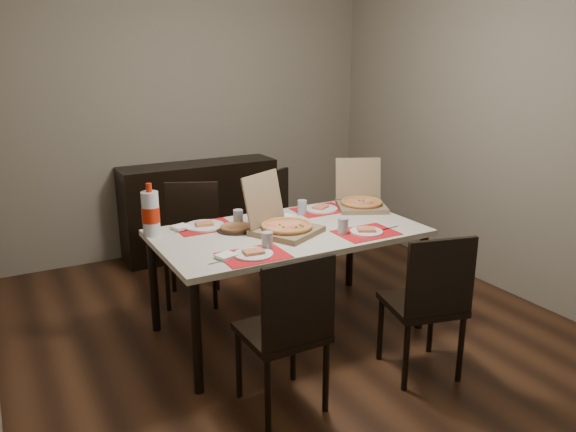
# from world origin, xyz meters

# --- Properties ---
(ground) EXTENTS (3.80, 4.00, 0.02)m
(ground) POSITION_xyz_m (0.00, 0.00, -0.01)
(ground) COLOR #3F2313
(ground) RESTS_ON ground
(room_walls) EXTENTS (3.84, 4.02, 2.62)m
(room_walls) POSITION_xyz_m (0.00, 0.43, 1.73)
(room_walls) COLOR gray
(room_walls) RESTS_ON ground
(sideboard) EXTENTS (1.50, 0.40, 0.90)m
(sideboard) POSITION_xyz_m (0.00, 1.78, 0.45)
(sideboard) COLOR black
(sideboard) RESTS_ON ground
(dining_table) EXTENTS (1.80, 1.00, 0.75)m
(dining_table) POSITION_xyz_m (-0.02, -0.05, 0.68)
(dining_table) COLOR beige
(dining_table) RESTS_ON ground
(chair_near_left) EXTENTS (0.43, 0.43, 0.93)m
(chair_near_left) POSITION_xyz_m (-0.49, -0.89, 0.51)
(chair_near_left) COLOR black
(chair_near_left) RESTS_ON ground
(chair_near_right) EXTENTS (0.51, 0.51, 0.93)m
(chair_near_right) POSITION_xyz_m (0.41, -0.99, 0.51)
(chair_near_right) COLOR black
(chair_near_right) RESTS_ON ground
(chair_far_left) EXTENTS (0.56, 0.56, 0.93)m
(chair_far_left) POSITION_xyz_m (-0.42, 0.81, 0.51)
(chair_far_left) COLOR black
(chair_far_left) RESTS_ON ground
(chair_far_right) EXTENTS (0.56, 0.56, 0.93)m
(chair_far_right) POSITION_xyz_m (0.45, 0.89, 0.51)
(chair_far_right) COLOR black
(chair_far_right) RESTS_ON ground
(setting_near_left) EXTENTS (0.49, 0.30, 0.11)m
(setting_near_left) POSITION_xyz_m (-0.43, -0.37, 0.77)
(setting_near_left) COLOR red
(setting_near_left) RESTS_ON dining_table
(setting_near_right) EXTENTS (0.48, 0.30, 0.11)m
(setting_near_right) POSITION_xyz_m (0.37, -0.34, 0.77)
(setting_near_right) COLOR red
(setting_near_right) RESTS_ON dining_table
(setting_far_left) EXTENTS (0.49, 0.30, 0.11)m
(setting_far_left) POSITION_xyz_m (-0.47, 0.28, 0.77)
(setting_far_left) COLOR red
(setting_far_left) RESTS_ON dining_table
(setting_far_right) EXTENTS (0.46, 0.30, 0.11)m
(setting_far_right) POSITION_xyz_m (0.39, 0.26, 0.77)
(setting_far_right) COLOR red
(setting_far_right) RESTS_ON dining_table
(napkin_loose) EXTENTS (0.16, 0.16, 0.02)m
(napkin_loose) POSITION_xyz_m (0.09, -0.16, 0.76)
(napkin_loose) COLOR white
(napkin_loose) RESTS_ON dining_table
(pizza_box_center) EXTENTS (0.54, 0.56, 0.39)m
(pizza_box_center) POSITION_xyz_m (-0.08, -0.08, 0.81)
(pizza_box_center) COLOR #7C6547
(pizza_box_center) RESTS_ON dining_table
(pizza_box_right) EXTENTS (0.50, 0.52, 0.36)m
(pizza_box_right) POSITION_xyz_m (0.76, 0.18, 0.81)
(pizza_box_right) COLOR #7C6547
(pizza_box_right) RESTS_ON dining_table
(faina_plate) EXTENTS (0.26, 0.26, 0.03)m
(faina_plate) POSITION_xyz_m (-0.34, 0.12, 0.76)
(faina_plate) COLOR black
(faina_plate) RESTS_ON dining_table
(dip_bowl) EXTENTS (0.16, 0.16, 0.03)m
(dip_bowl) POSITION_xyz_m (0.09, 0.16, 0.77)
(dip_bowl) COLOR white
(dip_bowl) RESTS_ON dining_table
(soda_bottle) EXTENTS (0.12, 0.12, 0.35)m
(soda_bottle) POSITION_xyz_m (-0.87, 0.29, 0.90)
(soda_bottle) COLOR silver
(soda_bottle) RESTS_ON dining_table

